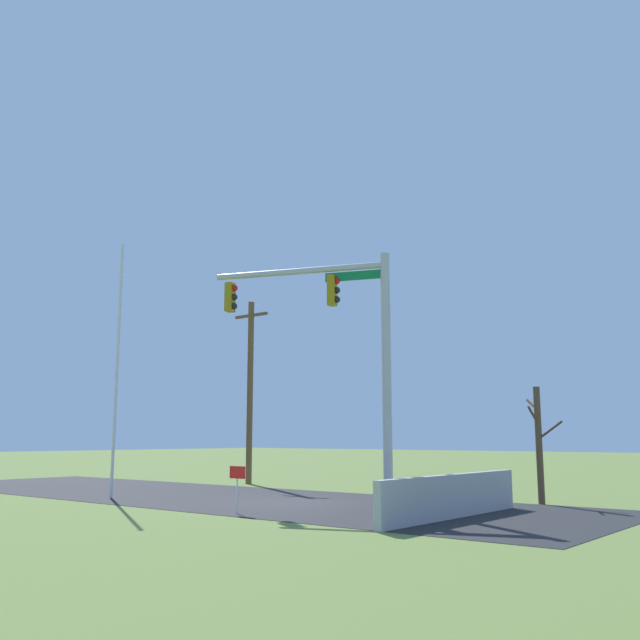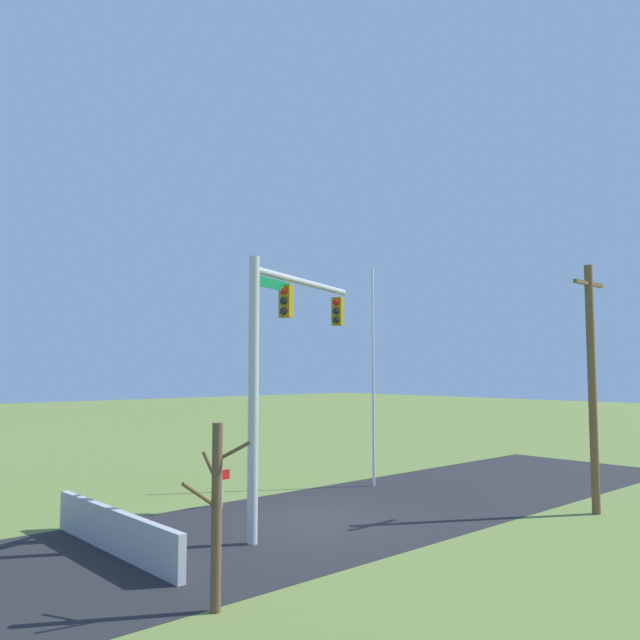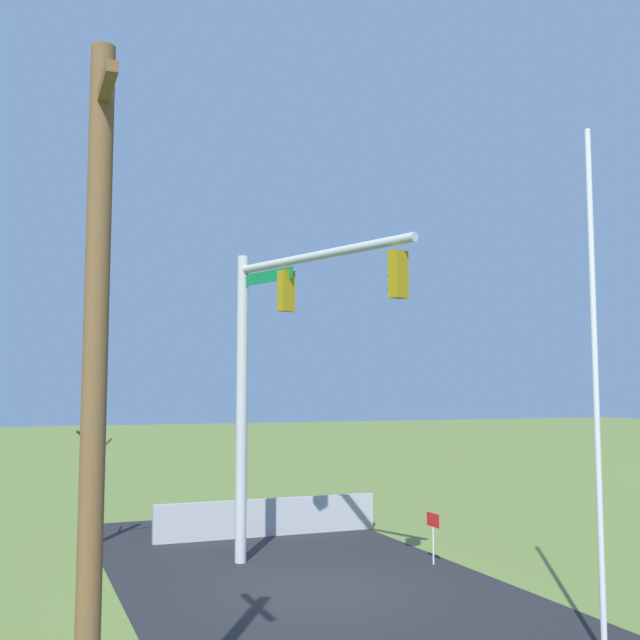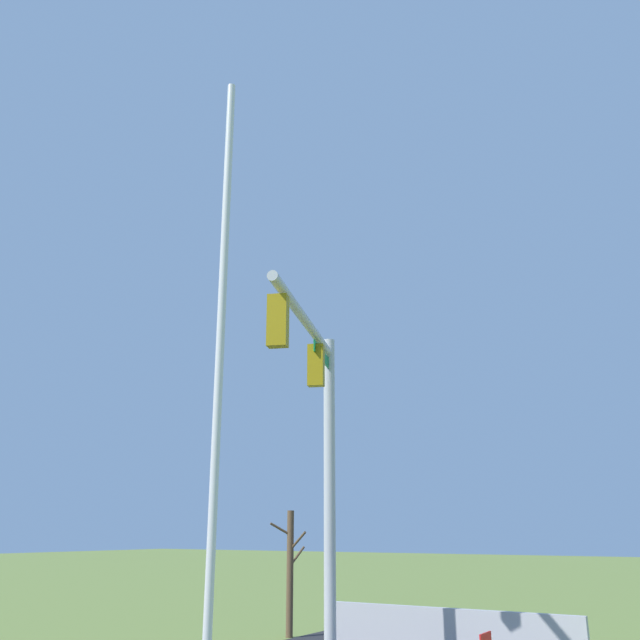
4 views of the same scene
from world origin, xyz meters
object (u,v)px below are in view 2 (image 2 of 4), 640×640
flagpole (373,376)px  open_sign (222,480)px  bare_tree (216,513)px  signal_mast (280,348)px  utility_pole (592,382)px

flagpole → open_sign: 7.41m
flagpole → open_sign: bearing=-6.3°
bare_tree → open_sign: bearing=-124.4°
flagpole → bare_tree: bearing=30.2°
signal_mast → open_sign: size_ratio=6.19×
signal_mast → utility_pole: 10.16m
flagpole → bare_tree: (11.74, 6.85, -2.46)m
flagpole → utility_pole: bearing=101.5°
bare_tree → open_sign: bare_tree is taller
signal_mast → open_sign: 5.72m
signal_mast → bare_tree: (4.54, 3.78, -3.33)m
signal_mast → flagpole: (-7.20, -3.07, -0.87)m
signal_mast → flagpole: bearing=-156.9°
signal_mast → bare_tree: bearing=39.8°
utility_pole → bare_tree: utility_pole is taller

